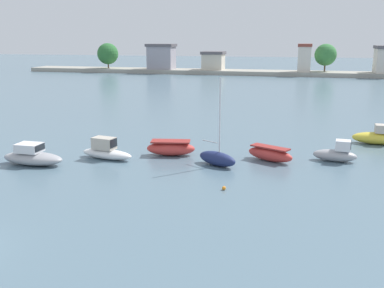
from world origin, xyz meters
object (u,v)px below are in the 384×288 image
moored_boat_2 (32,157)px  moored_boat_6 (270,154)px  moored_boat_4 (171,148)px  mooring_buoy_1 (224,188)px  moored_boat_8 (377,137)px  moored_boat_3 (106,151)px  moored_boat_7 (336,154)px  moored_boat_5 (217,158)px

moored_boat_2 → moored_boat_6: (16.92, 5.21, -0.06)m
moored_boat_4 → mooring_buoy_1: (5.51, -7.06, -0.46)m
moored_boat_2 → moored_boat_8: size_ratio=1.15×
moored_boat_2 → mooring_buoy_1: 14.80m
moored_boat_3 → moored_boat_4: (4.55, 2.18, -0.03)m
moored_boat_4 → moored_boat_7: (12.66, 1.33, 0.02)m
mooring_buoy_1 → moored_boat_5: bearing=105.2°
moored_boat_3 → moored_boat_5: (8.67, 0.23, -0.05)m
moored_boat_3 → moored_boat_2: bearing=-138.8°
moored_boat_3 → moored_boat_8: bearing=35.5°
moored_boat_6 → moored_boat_8: moored_boat_8 is taller
moored_boat_2 → moored_boat_8: 28.76m
moored_boat_5 → moored_boat_6: size_ratio=1.67×
mooring_buoy_1 → moored_boat_4: bearing=128.0°
moored_boat_2 → moored_boat_3: bearing=31.8°
moored_boat_4 → moored_boat_5: bearing=-35.3°
moored_boat_7 → moored_boat_8: moored_boat_8 is taller
moored_boat_3 → mooring_buoy_1: moored_boat_3 is taller
moored_boat_2 → moored_boat_5: size_ratio=0.74×
moored_boat_3 → moored_boat_6: size_ratio=1.17×
moored_boat_7 → mooring_buoy_1: size_ratio=13.62×
moored_boat_2 → moored_boat_7: bearing=16.5°
moored_boat_6 → mooring_buoy_1: moored_boat_6 is taller
moored_boat_8 → moored_boat_6: bearing=-135.0°
moored_boat_5 → mooring_buoy_1: moored_boat_5 is taller
moored_boat_6 → moored_boat_8: (8.76, 7.76, 0.10)m
moored_boat_2 → moored_boat_5: moored_boat_5 is taller
moored_boat_2 → moored_boat_4: bearing=28.9°
moored_boat_2 → moored_boat_5: (13.26, 3.04, -0.04)m
moored_boat_6 → mooring_buoy_1: size_ratio=15.70×
moored_boat_4 → moored_boat_8: (16.54, 7.98, 0.06)m
moored_boat_6 → moored_boat_7: bearing=39.3°
moored_boat_6 → moored_boat_7: (4.88, 1.10, 0.06)m
moored_boat_2 → moored_boat_7: 22.69m
moored_boat_8 → mooring_buoy_1: bearing=-122.8°
moored_boat_2 → moored_boat_5: bearing=13.2°
moored_boat_4 → moored_boat_6: size_ratio=1.05×
moored_boat_5 → moored_boat_6: (3.66, 2.17, -0.02)m
moored_boat_7 → moored_boat_3: bearing=-162.3°
moored_boat_3 → moored_boat_7: (17.21, 3.50, -0.01)m
moored_boat_3 → moored_boat_7: moored_boat_3 is taller
moored_boat_8 → moored_boat_3: bearing=-150.8°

